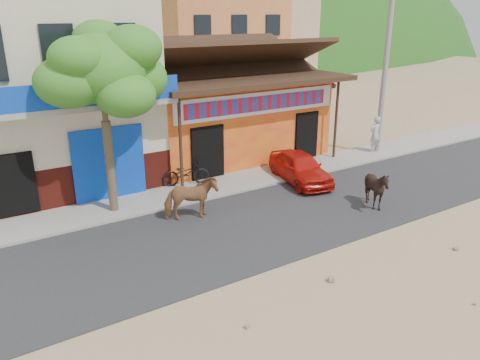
% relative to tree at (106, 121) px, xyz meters
% --- Properties ---
extents(ground, '(120.00, 120.00, 0.00)m').
position_rel_tree_xyz_m(ground, '(4.60, -5.80, -3.12)').
color(ground, '#9E825B').
rests_on(ground, ground).
extents(road, '(60.00, 5.00, 0.04)m').
position_rel_tree_xyz_m(road, '(4.60, -3.30, -3.10)').
color(road, '#28282B').
rests_on(road, ground).
extents(sidewalk, '(60.00, 2.00, 0.12)m').
position_rel_tree_xyz_m(sidewalk, '(4.60, 0.20, -3.06)').
color(sidewalk, gray).
rests_on(sidewalk, ground).
extents(dance_club, '(8.00, 6.00, 3.60)m').
position_rel_tree_xyz_m(dance_club, '(6.60, 4.20, -1.32)').
color(dance_club, orange).
rests_on(dance_club, ground).
extents(cafe_building, '(7.00, 6.00, 7.00)m').
position_rel_tree_xyz_m(cafe_building, '(-0.90, 4.20, 0.38)').
color(cafe_building, beige).
rests_on(cafe_building, ground).
extents(apartment_front, '(9.00, 9.00, 12.00)m').
position_rel_tree_xyz_m(apartment_front, '(13.60, 18.20, 2.88)').
color(apartment_front, '#CC723F').
rests_on(apartment_front, ground).
extents(apartment_rear, '(8.00, 8.00, 10.00)m').
position_rel_tree_xyz_m(apartment_rear, '(22.60, 24.20, 1.88)').
color(apartment_rear, tan).
rests_on(apartment_rear, ground).
extents(tree, '(3.00, 3.00, 6.00)m').
position_rel_tree_xyz_m(tree, '(0.00, 0.00, 0.00)').
color(tree, '#2D721E').
rests_on(tree, sidewalk).
extents(utility_pole, '(0.24, 0.24, 8.00)m').
position_rel_tree_xyz_m(utility_pole, '(12.80, 0.20, 1.00)').
color(utility_pole, gray).
rests_on(utility_pole, sidewalk).
extents(cow_tan, '(1.80, 1.14, 1.41)m').
position_rel_tree_xyz_m(cow_tan, '(1.91, -1.89, -2.37)').
color(cow_tan, '#98653C').
rests_on(cow_tan, road).
extents(cow_dark, '(1.61, 1.54, 1.39)m').
position_rel_tree_xyz_m(cow_dark, '(7.59, -4.42, -2.38)').
color(cow_dark, black).
rests_on(cow_dark, road).
extents(red_car, '(2.08, 3.69, 1.19)m').
position_rel_tree_xyz_m(red_car, '(7.11, -1.00, -2.49)').
color(red_car, red).
rests_on(red_car, road).
extents(scooter, '(1.87, 1.07, 0.93)m').
position_rel_tree_xyz_m(scooter, '(3.10, 0.88, -2.54)').
color(scooter, black).
rests_on(scooter, sidewalk).
extents(pedestrian, '(0.62, 0.42, 1.68)m').
position_rel_tree_xyz_m(pedestrian, '(12.60, 0.23, -2.16)').
color(pedestrian, '#B9B9B9').
rests_on(pedestrian, sidewalk).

